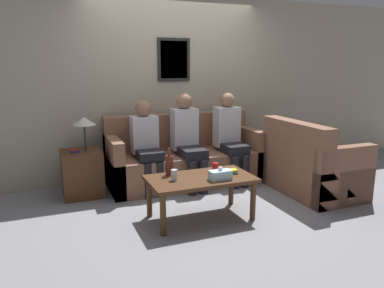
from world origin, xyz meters
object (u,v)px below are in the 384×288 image
object	(u,v)px
couch_side	(310,168)
person_right	(230,134)
wine_bottle	(169,165)
person_middle	(188,137)
coffee_table	(201,183)
drinking_glass	(174,175)
couch_main	(184,159)
person_left	(146,142)

from	to	relation	value
couch_side	person_right	bearing A→B (deg)	42.39
wine_bottle	person_middle	world-z (taller)	person_middle
coffee_table	drinking_glass	xyz separation A→B (m)	(-0.30, 0.00, 0.12)
drinking_glass	person_middle	xyz separation A→B (m)	(0.57, 1.07, 0.16)
coffee_table	drinking_glass	world-z (taller)	drinking_glass
couch_main	couch_side	size ratio (longest dim) A/B	1.75
person_middle	person_right	size ratio (longest dim) A/B	1.01
couch_main	wine_bottle	world-z (taller)	couch_main
coffee_table	drinking_glass	bearing A→B (deg)	179.32
person_right	coffee_table	bearing A→B (deg)	-130.36
person_right	couch_main	bearing A→B (deg)	162.16
couch_side	person_right	world-z (taller)	person_right
couch_side	person_middle	size ratio (longest dim) A/B	0.96
wine_bottle	person_middle	xyz separation A→B (m)	(0.55, 0.86, 0.11)
drinking_glass	couch_main	bearing A→B (deg)	65.17
couch_side	person_middle	xyz separation A→B (m)	(-1.38, 0.84, 0.35)
wine_bottle	person_left	xyz separation A→B (m)	(-0.01, 0.90, 0.07)
couch_main	person_right	distance (m)	0.73
drinking_glass	person_left	world-z (taller)	person_left
person_middle	person_right	world-z (taller)	person_middle
wine_bottle	person_middle	size ratio (longest dim) A/B	0.24
couch_main	wine_bottle	size ratio (longest dim) A/B	7.10
couch_main	drinking_glass	bearing A→B (deg)	-114.83
wine_bottle	person_right	bearing A→B (deg)	35.63
person_left	person_right	world-z (taller)	person_right
couch_side	wine_bottle	bearing A→B (deg)	90.65
coffee_table	person_left	bearing A→B (deg)	104.65
couch_main	drinking_glass	distance (m)	1.39
couch_main	person_middle	size ratio (longest dim) A/B	1.67
coffee_table	wine_bottle	bearing A→B (deg)	143.20
coffee_table	person_left	distance (m)	1.18
person_middle	person_right	bearing A→B (deg)	-2.05
coffee_table	person_middle	xyz separation A→B (m)	(0.27, 1.07, 0.28)
person_left	wine_bottle	bearing A→B (deg)	-89.38
couch_side	person_left	xyz separation A→B (m)	(-1.93, 0.88, 0.32)
person_right	person_middle	bearing A→B (deg)	177.95
person_right	wine_bottle	bearing A→B (deg)	-144.37
wine_bottle	drinking_glass	bearing A→B (deg)	-94.47
person_left	person_middle	xyz separation A→B (m)	(0.56, -0.04, 0.03)
couch_main	person_middle	world-z (taller)	person_middle
drinking_glass	person_middle	distance (m)	1.22
coffee_table	person_right	bearing A→B (deg)	49.64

